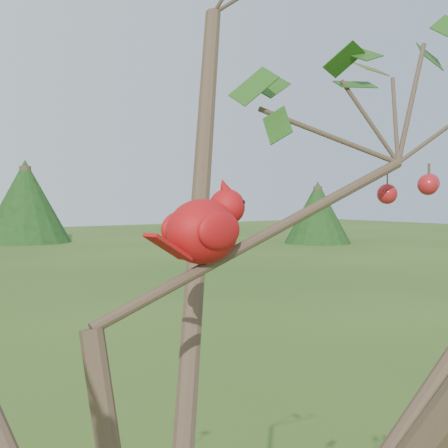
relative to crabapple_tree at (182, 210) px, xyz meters
The scene contains 2 objects.
crabapple_tree is the anchor object (origin of this frame).
cardinal 0.16m from the crabapple_tree, 44.27° to the left, with size 0.21×0.12×0.15m.
Camera 1 is at (-0.47, -0.80, 2.14)m, focal length 55.00 mm.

